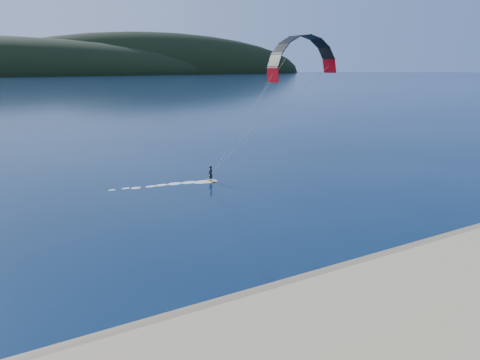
# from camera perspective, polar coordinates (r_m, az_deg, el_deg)

# --- Properties ---
(ground) EXTENTS (1800.00, 1800.00, 0.00)m
(ground) POSITION_cam_1_polar(r_m,az_deg,el_deg) (20.97, 11.37, -19.98)
(ground) COLOR #071C38
(ground) RESTS_ON ground
(wet_sand) EXTENTS (220.00, 2.50, 0.10)m
(wet_sand) POSITION_cam_1_polar(r_m,az_deg,el_deg) (23.94, 4.07, -14.86)
(wet_sand) COLOR olive
(wet_sand) RESTS_ON ground
(kitesurfer_near) EXTENTS (22.57, 7.58, 14.08)m
(kitesurfer_near) POSITION_cam_1_polar(r_m,az_deg,el_deg) (45.34, 7.39, 13.04)
(kitesurfer_near) COLOR gold
(kitesurfer_near) RESTS_ON ground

